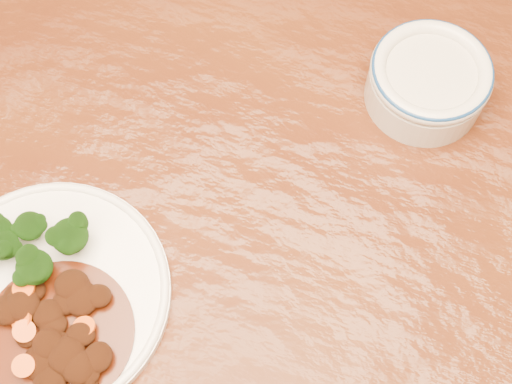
# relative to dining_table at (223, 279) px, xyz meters

# --- Properties ---
(ground) EXTENTS (4.00, 4.00, 0.00)m
(ground) POSITION_rel_dining_table_xyz_m (0.00, 0.00, -0.67)
(ground) COLOR #4D2313
(ground) RESTS_ON ground
(dining_table) EXTENTS (1.61, 1.10, 0.75)m
(dining_table) POSITION_rel_dining_table_xyz_m (0.00, 0.00, 0.00)
(dining_table) COLOR #52260E
(dining_table) RESTS_ON ground
(dinner_plate) EXTENTS (0.25, 0.25, 0.02)m
(dinner_plate) POSITION_rel_dining_table_xyz_m (-0.16, -0.08, 0.09)
(dinner_plate) COLOR white
(dinner_plate) RESTS_ON dining_table
(broccoli_florets) EXTENTS (0.13, 0.08, 0.04)m
(broccoli_florets) POSITION_rel_dining_table_xyz_m (-0.19, -0.04, 0.12)
(broccoli_florets) COLOR #70A455
(broccoli_florets) RESTS_ON dinner_plate
(mince_stew) EXTENTS (0.15, 0.15, 0.03)m
(mince_stew) POSITION_rel_dining_table_xyz_m (-0.14, -0.12, 0.10)
(mince_stew) COLOR #3F1706
(mince_stew) RESTS_ON dinner_plate
(dip_bowl) EXTENTS (0.14, 0.14, 0.06)m
(dip_bowl) POSITION_rel_dining_table_xyz_m (0.19, 0.24, 0.11)
(dip_bowl) COLOR beige
(dip_bowl) RESTS_ON dining_table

